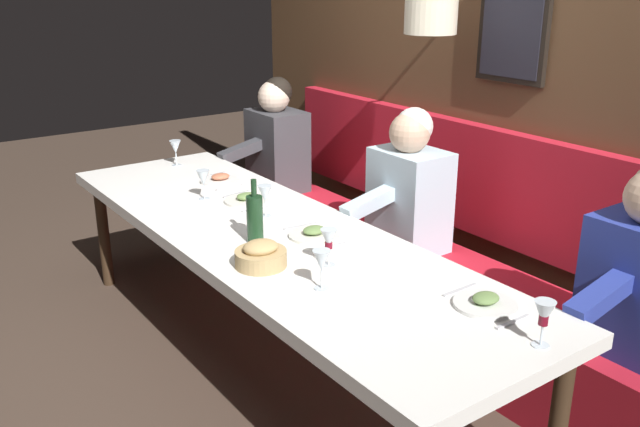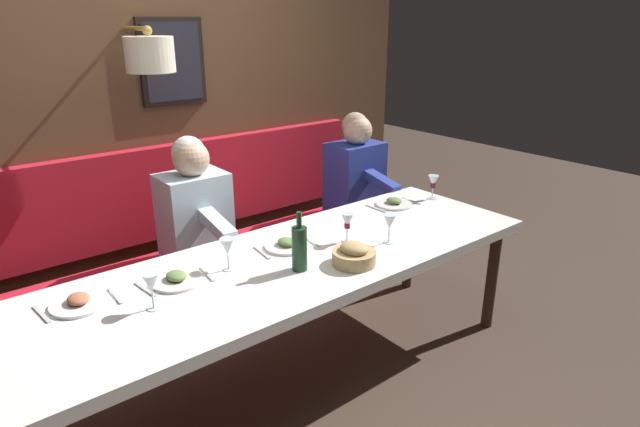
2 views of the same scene
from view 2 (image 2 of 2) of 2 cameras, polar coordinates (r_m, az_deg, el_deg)
The scene contains 17 objects.
ground_plane at distance 3.03m, azimuth -4.90°, elevation -18.35°, with size 12.00×12.00×0.00m, color #423328.
dining_table at distance 2.66m, azimuth -5.34°, elevation -6.78°, with size 0.90×3.08×0.74m.
banquette_bench at distance 3.57m, azimuth -13.18°, elevation -8.10°, with size 0.52×3.28×0.45m, color red.
back_wall_panel at distance 3.72m, azimuth -18.59°, elevation 11.12°, with size 0.59×4.48×2.90m.
diner_nearest at distance 4.06m, azimuth 3.88°, elevation 4.94°, with size 0.60×0.40×0.79m.
diner_near at distance 3.34m, azimuth -13.49°, elevation 0.94°, with size 0.60×0.40×0.79m.
place_setting_0 at distance 3.49m, azimuth 8.04°, elevation 1.13°, with size 0.24×0.31×0.05m.
place_setting_1 at distance 2.50m, azimuth -24.68°, elevation -8.76°, with size 0.24×0.32×0.05m.
place_setting_2 at distance 2.55m, azimuth -15.28°, elevation -6.89°, with size 0.24×0.33×0.05m.
place_setting_3 at distance 2.83m, azimuth -3.62°, elevation -3.41°, with size 0.24×0.33×0.05m.
wine_glass_0 at distance 2.87m, azimuth 7.55°, elevation -0.99°, with size 0.07×0.07×0.16m.
wine_glass_1 at distance 3.63m, azimuth 12.18°, elevation 3.31°, with size 0.07×0.07×0.16m.
wine_glass_2 at distance 2.57m, azimuth -10.02°, elevation -3.66°, with size 0.07×0.07×0.16m.
wine_glass_3 at distance 2.86m, azimuth 2.98°, elevation -0.90°, with size 0.07×0.07×0.16m.
wine_glass_5 at distance 2.31m, azimuth -17.86°, elevation -7.28°, with size 0.07×0.07×0.16m.
wine_bottle at distance 2.54m, azimuth -2.24°, elevation -3.73°, with size 0.08×0.08×0.30m.
bread_bowl at distance 2.63m, azimuth 3.71°, elevation -4.52°, with size 0.22×0.22×0.12m.
Camera 2 is at (-1.99, 1.29, 1.89)m, focal length 29.50 mm.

